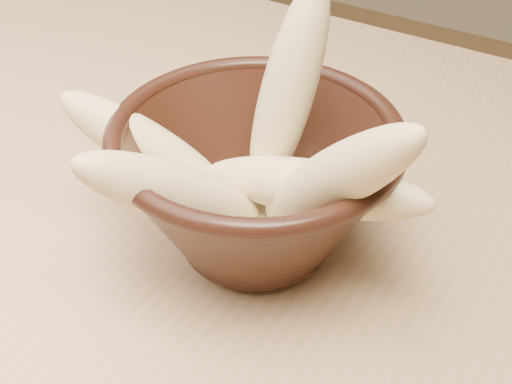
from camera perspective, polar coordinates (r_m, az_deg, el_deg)
table at (r=0.63m, az=-14.95°, el=-5.71°), size 1.20×0.80×0.75m
bowl at (r=0.47m, az=0.00°, el=0.85°), size 0.19×0.19×0.10m
milk_puddle at (r=0.49m, az=0.00°, el=-1.53°), size 0.11×0.11×0.01m
banana_upright at (r=0.46m, az=2.55°, el=7.99°), size 0.06×0.09×0.16m
banana_left at (r=0.48m, az=-8.63°, el=3.46°), size 0.13×0.08×0.10m
banana_right at (r=0.41m, az=6.26°, el=1.03°), size 0.14×0.08×0.14m
banana_across at (r=0.44m, az=4.52°, el=0.39°), size 0.16×0.04×0.07m
banana_front at (r=0.43m, az=-6.54°, el=-0.01°), size 0.10×0.13×0.11m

